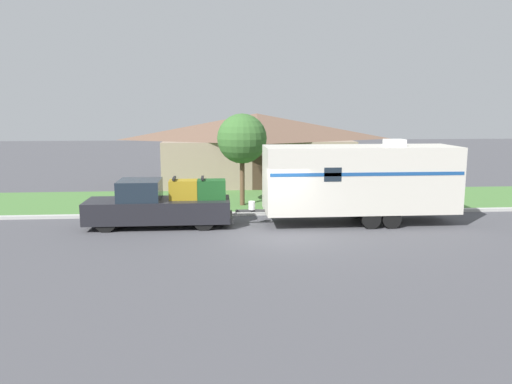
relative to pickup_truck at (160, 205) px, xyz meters
name	(u,v)px	position (x,y,z in m)	size (l,w,h in m)	color
ground_plane	(278,235)	(4.72, -1.81, -0.90)	(120.00, 120.00, 0.00)	#47474C
curb_strip	(268,213)	(4.72, 1.94, -0.83)	(80.00, 0.30, 0.14)	#ADADA8
lawn_strip	(261,200)	(4.72, 5.59, -0.89)	(80.00, 7.00, 0.03)	#477538
house_across_street	(257,147)	(4.99, 11.93, 1.45)	(12.72, 6.48, 4.54)	gray
pickup_truck	(160,205)	(0.00, 0.00, 0.00)	(6.00, 1.95, 2.06)	black
travel_trailer	(360,179)	(8.41, 0.00, 1.01)	(9.29, 2.49, 3.57)	black
mailbox	(275,190)	(5.10, 2.50, 0.14)	(0.48, 0.20, 1.36)	brown
tree_in_yard	(242,139)	(3.65, 4.28, 2.46)	(2.47, 2.47, 4.62)	brown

